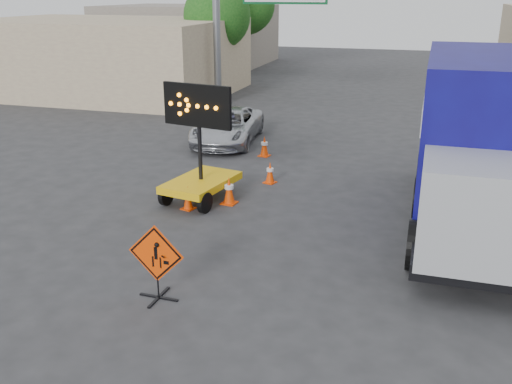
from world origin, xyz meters
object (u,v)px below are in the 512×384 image
at_px(construction_sign, 156,260).
at_px(box_truck, 478,152).
at_px(arrow_board, 201,175).
at_px(pickup_truck, 227,126).

distance_m(construction_sign, box_truck, 8.12).
xyz_separation_m(arrow_board, box_truck, (7.04, 0.39, 1.14)).
relative_size(construction_sign, pickup_truck, 0.32).
bearing_deg(arrow_board, construction_sign, -65.80).
bearing_deg(construction_sign, pickup_truck, 105.13).
bearing_deg(arrow_board, box_truck, 13.70).
xyz_separation_m(construction_sign, pickup_truck, (-2.73, 11.43, -0.15)).
height_order(arrow_board, pickup_truck, arrow_board).
relative_size(arrow_board, box_truck, 0.37).
xyz_separation_m(construction_sign, box_truck, (5.76, 5.63, 1.06)).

